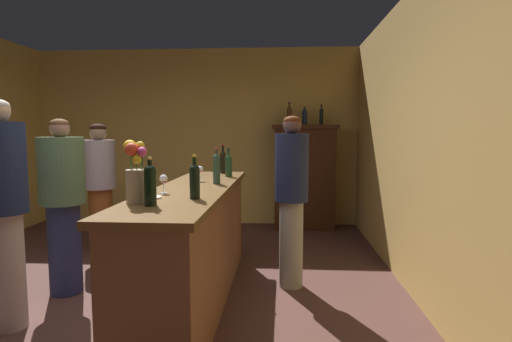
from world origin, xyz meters
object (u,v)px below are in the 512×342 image
object	(u,v)px
display_cabinet	(304,175)
wine_bottle_malbec	(150,183)
display_bottle_midleft	(305,116)
cheese_plate	(151,198)
display_bottle_center	(321,115)
patron_redhead	(3,205)
wine_bottle_chardonnay	(229,164)
bar_counter	(194,245)
patron_tall	(100,183)
patron_in_grey	(63,200)
wine_glass_front	(200,170)
display_bottle_left	(289,115)
wine_bottle_rose	(195,179)
wine_bottle_pinot	(217,167)
wine_bottle_riesling	(223,161)
wine_glass_mid	(164,180)
bartender	(292,194)
flower_arrangement	(136,175)

from	to	relation	value
display_cabinet	wine_bottle_malbec	distance (m)	3.88
display_bottle_midleft	cheese_plate	bearing A→B (deg)	-109.95
cheese_plate	display_bottle_center	world-z (taller)	display_bottle_center
patron_redhead	wine_bottle_chardonnay	bearing A→B (deg)	-2.26
bar_counter	wine_bottle_chardonnay	size ratio (longest dim) A/B	9.07
patron_tall	patron_in_grey	distance (m)	1.26
wine_glass_front	display_bottle_center	distance (m)	2.83
display_bottle_left	wine_bottle_rose	bearing A→B (deg)	-101.56
wine_bottle_malbec	display_bottle_center	world-z (taller)	display_bottle_center
wine_bottle_pinot	display_bottle_left	size ratio (longest dim) A/B	0.95
patron_tall	patron_in_grey	size ratio (longest dim) A/B	0.99
wine_bottle_pinot	wine_glass_front	bearing A→B (deg)	137.32
wine_bottle_riesling	patron_in_grey	size ratio (longest dim) A/B	0.21
display_cabinet	wine_glass_mid	size ratio (longest dim) A/B	11.03
patron_tall	bartender	xyz separation A→B (m)	(2.29, -0.94, 0.04)
display_cabinet	wine_bottle_riesling	xyz separation A→B (m)	(-1.00, -1.65, 0.32)
wine_bottle_chardonnay	cheese_plate	xyz separation A→B (m)	(-0.36, -1.43, -0.12)
patron_redhead	display_bottle_left	bearing A→B (deg)	12.43
cheese_plate	patron_tall	world-z (taller)	patron_tall
bar_counter	flower_arrangement	bearing A→B (deg)	-104.13
patron_redhead	bartender	xyz separation A→B (m)	(2.13, 0.97, -0.04)
wine_bottle_riesling	display_bottle_left	world-z (taller)	display_bottle_left
wine_bottle_malbec	wine_bottle_chardonnay	xyz separation A→B (m)	(0.26, 1.71, -0.01)
wine_bottle_chardonnay	wine_bottle_pinot	size ratio (longest dim) A/B	0.91
display_cabinet	patron_tall	distance (m)	2.92
wine_bottle_rose	patron_redhead	world-z (taller)	patron_redhead
wine_bottle_riesling	display_bottle_left	distance (m)	1.91
wine_glass_mid	patron_redhead	distance (m)	1.17
wine_bottle_pinot	display_bottle_left	distance (m)	2.73
bar_counter	display_cabinet	size ratio (longest dim) A/B	1.70
display_bottle_left	patron_in_grey	bearing A→B (deg)	-127.61
display_bottle_center	bartender	bearing A→B (deg)	-101.47
wine_bottle_riesling	wine_glass_front	xyz separation A→B (m)	(-0.11, -0.76, -0.03)
wine_bottle_chardonnay	flower_arrangement	bearing A→B (deg)	-103.46
wine_bottle_pinot	flower_arrangement	xyz separation A→B (m)	(-0.36, -1.02, 0.04)
patron_tall	display_bottle_midleft	bearing A→B (deg)	66.52
wine_glass_mid	patron_redhead	xyz separation A→B (m)	(-1.14, -0.19, -0.17)
wine_bottle_malbec	bartender	xyz separation A→B (m)	(0.91, 1.30, -0.26)
wine_bottle_rose	display_bottle_left	bearing A→B (deg)	78.44
wine_bottle_rose	patron_in_grey	world-z (taller)	patron_in_grey
wine_bottle_malbec	display_bottle_midleft	size ratio (longest dim) A/B	1.08
wine_bottle_chardonnay	wine_glass_front	xyz separation A→B (m)	(-0.22, -0.42, -0.02)
bar_counter	display_bottle_midleft	size ratio (longest dim) A/B	9.43
wine_bottle_chardonnay	display_bottle_midleft	bearing A→B (deg)	66.04
display_cabinet	wine_bottle_malbec	size ratio (longest dim) A/B	5.15
wine_bottle_malbec	wine_glass_front	world-z (taller)	wine_bottle_malbec
wine_glass_mid	cheese_plate	world-z (taller)	wine_glass_mid
display_bottle_center	wine_bottle_malbec	bearing A→B (deg)	-110.72
wine_bottle_rose	bartender	world-z (taller)	bartender
wine_bottle_rose	display_bottle_midleft	xyz separation A→B (m)	(0.93, 3.41, 0.56)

